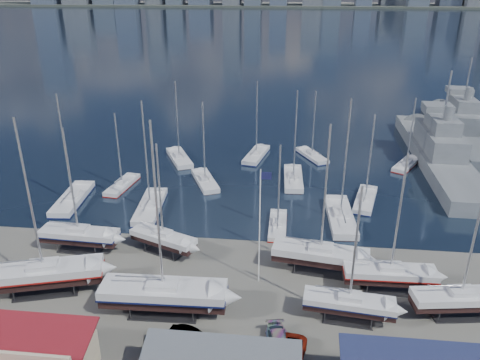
# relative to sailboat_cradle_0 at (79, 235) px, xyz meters

# --- Properties ---
(ground) EXTENTS (1400.00, 1400.00, 0.00)m
(ground) POSITION_rel_sailboat_cradle_0_xyz_m (20.29, -5.57, -2.05)
(ground) COLOR #605E59
(ground) RESTS_ON ground
(water) EXTENTS (1400.00, 600.00, 0.40)m
(water) POSITION_rel_sailboat_cradle_0_xyz_m (20.29, 304.43, -2.20)
(water) COLOR #1A293D
(water) RESTS_ON ground
(far_shore) EXTENTS (1400.00, 80.00, 2.20)m
(far_shore) POSITION_rel_sailboat_cradle_0_xyz_m (20.29, 564.43, -0.95)
(far_shore) COLOR #2D332D
(far_shore) RESTS_ON ground
(sailboat_cradle_0) EXTENTS (9.76, 3.17, 15.62)m
(sailboat_cradle_0) POSITION_rel_sailboat_cradle_0_xyz_m (0.00, 0.00, 0.00)
(sailboat_cradle_0) COLOR #2D2D33
(sailboat_cradle_0) RESTS_ON ground
(sailboat_cradle_1) EXTENTS (12.46, 6.63, 19.14)m
(sailboat_cradle_1) POSITION_rel_sailboat_cradle_0_xyz_m (-0.06, -8.41, 0.18)
(sailboat_cradle_1) COLOR #2D2D33
(sailboat_cradle_1) RESTS_ON ground
(sailboat_cradle_2) EXTENTS (8.71, 5.44, 13.96)m
(sailboat_cradle_2) POSITION_rel_sailboat_cradle_0_xyz_m (10.32, 0.49, -0.08)
(sailboat_cradle_2) COLOR #2D2D33
(sailboat_cradle_2) RESTS_ON ground
(sailboat_cradle_3) EXTENTS (12.57, 3.88, 19.84)m
(sailboat_cradle_3) POSITION_rel_sailboat_cradle_0_xyz_m (13.27, -10.38, 0.22)
(sailboat_cradle_3) COLOR #2D2D33
(sailboat_cradle_3) RESTS_ON ground
(sailboat_cradle_4) EXTENTS (11.03, 4.57, 17.36)m
(sailboat_cradle_4) POSITION_rel_sailboat_cradle_0_xyz_m (28.94, -1.37, 0.10)
(sailboat_cradle_4) COLOR #2D2D33
(sailboat_cradle_4) RESTS_ON ground
(sailboat_cradle_5) EXTENTS (8.98, 3.41, 14.30)m
(sailboat_cradle_5) POSITION_rel_sailboat_cradle_0_xyz_m (31.29, -9.57, -0.07)
(sailboat_cradle_5) COLOR #2D2D33
(sailboat_cradle_5) RESTS_ON ground
(sailboat_cradle_6) EXTENTS (9.71, 2.91, 15.63)m
(sailboat_cradle_6) POSITION_rel_sailboat_cradle_0_xyz_m (36.07, -4.23, 0.00)
(sailboat_cradle_6) COLOR #2D2D33
(sailboat_cradle_6) RESTS_ON ground
(sailboat_cradle_7) EXTENTS (9.59, 3.93, 15.26)m
(sailboat_cradle_7) POSITION_rel_sailboat_cradle_0_xyz_m (42.12, -7.73, -0.01)
(sailboat_cradle_7) COLOR #2D2D33
(sailboat_cradle_7) RESTS_ON ground
(sailboat_moored_0) EXTENTS (4.12, 11.65, 17.09)m
(sailboat_moored_0) POSITION_rel_sailboat_cradle_0_xyz_m (-6.84, 12.70, -1.74)
(sailboat_moored_0) COLOR black
(sailboat_moored_0) RESTS_ON water
(sailboat_moored_1) EXTENTS (3.46, 8.77, 12.76)m
(sailboat_moored_1) POSITION_rel_sailboat_cradle_0_xyz_m (-1.31, 18.70, -1.74)
(sailboat_moored_1) COLOR black
(sailboat_moored_1) RESTS_ON water
(sailboat_moored_2) EXTENTS (6.98, 10.34, 15.29)m
(sailboat_moored_2) POSITION_rel_sailboat_cradle_0_xyz_m (4.99, 31.59, -1.73)
(sailboat_moored_2) COLOR black
(sailboat_moored_2) RESTS_ON water
(sailboat_moored_3) EXTENTS (4.07, 11.44, 16.77)m
(sailboat_moored_3) POSITION_rel_sailboat_cradle_0_xyz_m (5.41, 11.46, -1.74)
(sailboat_moored_3) COLOR black
(sailboat_moored_3) RESTS_ON water
(sailboat_moored_4) EXTENTS (6.17, 9.66, 14.18)m
(sailboat_moored_4) POSITION_rel_sailboat_cradle_0_xyz_m (11.56, 21.75, -1.73)
(sailboat_moored_4) COLOR black
(sailboat_moored_4) RESTS_ON water
(sailboat_moored_5) EXTENTS (4.70, 10.33, 14.91)m
(sailboat_moored_5) POSITION_rel_sailboat_cradle_0_xyz_m (18.92, 34.72, -1.74)
(sailboat_moored_5) COLOR black
(sailboat_moored_5) RESTS_ON water
(sailboat_moored_6) EXTENTS (2.30, 8.20, 12.27)m
(sailboat_moored_6) POSITION_rel_sailboat_cradle_0_xyz_m (23.86, 8.14, -1.74)
(sailboat_moored_6) COLOR black
(sailboat_moored_6) RESTS_ON water
(sailboat_moored_7) EXTENTS (3.27, 10.54, 15.78)m
(sailboat_moored_7) POSITION_rel_sailboat_cradle_0_xyz_m (25.85, 24.16, -1.73)
(sailboat_moored_7) COLOR black
(sailboat_moored_7) RESTS_ON water
(sailboat_moored_8) EXTENTS (6.23, 8.94, 13.15)m
(sailboat_moored_8) POSITION_rel_sailboat_cradle_0_xyz_m (29.25, 35.64, -1.74)
(sailboat_moored_8) COLOR black
(sailboat_moored_8) RESTS_ON water
(sailboat_moored_9) EXTENTS (3.84, 11.93, 17.81)m
(sailboat_moored_9) POSITION_rel_sailboat_cradle_0_xyz_m (32.35, 11.30, -1.73)
(sailboat_moored_9) COLOR black
(sailboat_moored_9) RESTS_ON water
(sailboat_moored_10) EXTENTS (4.89, 9.83, 14.16)m
(sailboat_moored_10) POSITION_rel_sailboat_cradle_0_xyz_m (36.55, 17.31, -1.74)
(sailboat_moored_10) COLOR black
(sailboat_moored_10) RESTS_ON water
(sailboat_moored_11) EXTENTS (6.46, 8.70, 12.95)m
(sailboat_moored_11) POSITION_rel_sailboat_cradle_0_xyz_m (45.75, 32.97, -1.74)
(sailboat_moored_11) COLOR black
(sailboat_moored_11) RESTS_ON water
(naval_ship_east) EXTENTS (8.45, 45.21, 18.05)m
(naval_ship_east) POSITION_rel_sailboat_cradle_0_xyz_m (51.71, 36.12, -0.39)
(naval_ship_east) COLOR slate
(naval_ship_east) RESTS_ON water
(naval_ship_west) EXTENTS (9.29, 43.66, 17.90)m
(naval_ship_west) POSITION_rel_sailboat_cradle_0_xyz_m (60.26, 51.99, -0.39)
(naval_ship_west) COLOR slate
(naval_ship_west) RESTS_ON water
(car_a) EXTENTS (3.01, 4.38, 1.38)m
(car_a) POSITION_rel_sailboat_cradle_0_xyz_m (14.08, -15.95, -1.36)
(car_a) COLOR gray
(car_a) RESTS_ON ground
(car_b) EXTENTS (4.58, 2.56, 1.43)m
(car_b) POSITION_rel_sailboat_cradle_0_xyz_m (16.71, -14.45, -1.34)
(car_b) COLOR gray
(car_b) RESTS_ON ground
(car_c) EXTENTS (3.15, 5.52, 1.45)m
(car_c) POSITION_rel_sailboat_cradle_0_xyz_m (25.77, -15.72, -1.32)
(car_c) COLOR gray
(car_c) RESTS_ON ground
(car_d) EXTENTS (2.93, 5.21, 1.43)m
(car_d) POSITION_rel_sailboat_cradle_0_xyz_m (24.74, -14.33, -1.34)
(car_d) COLOR gray
(car_d) RESTS_ON ground
(flagpole) EXTENTS (1.17, 0.12, 13.26)m
(flagpole) POSITION_rel_sailboat_cradle_0_xyz_m (22.29, -4.08, 5.67)
(flagpole) COLOR white
(flagpole) RESTS_ON ground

